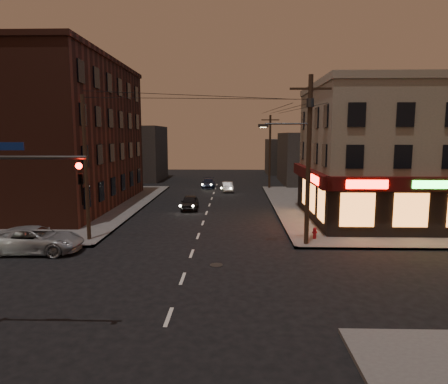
{
  "coord_description": "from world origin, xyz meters",
  "views": [
    {
      "loc": [
        2.43,
        -17.93,
        6.69
      ],
      "look_at": [
        1.78,
        6.53,
        3.2
      ],
      "focal_mm": 32.0,
      "sensor_mm": 36.0,
      "label": 1
    }
  ],
  "objects_px": {
    "suv_cross": "(35,240)",
    "sedan_near": "(190,202)",
    "sedan_mid": "(228,187)",
    "fire_hydrant": "(315,233)",
    "sedan_far": "(208,183)"
  },
  "relations": [
    {
      "from": "sedan_near",
      "to": "sedan_far",
      "type": "distance_m",
      "value": 15.16
    },
    {
      "from": "sedan_mid",
      "to": "fire_hydrant",
      "type": "bearing_deg",
      "value": -80.22
    },
    {
      "from": "suv_cross",
      "to": "sedan_near",
      "type": "height_order",
      "value": "suv_cross"
    },
    {
      "from": "suv_cross",
      "to": "sedan_near",
      "type": "relative_size",
      "value": 1.44
    },
    {
      "from": "suv_cross",
      "to": "fire_hydrant",
      "type": "relative_size",
      "value": 7.4
    },
    {
      "from": "sedan_near",
      "to": "sedan_mid",
      "type": "relative_size",
      "value": 1.06
    },
    {
      "from": "sedan_mid",
      "to": "sedan_far",
      "type": "xyz_separation_m",
      "value": [
        -2.53,
        3.46,
        0.01
      ]
    },
    {
      "from": "suv_cross",
      "to": "sedan_near",
      "type": "xyz_separation_m",
      "value": [
        7.39,
        13.64,
        -0.11
      ]
    },
    {
      "from": "suv_cross",
      "to": "sedan_mid",
      "type": "distance_m",
      "value": 27.45
    },
    {
      "from": "sedan_near",
      "to": "sedan_mid",
      "type": "bearing_deg",
      "value": 72.02
    },
    {
      "from": "sedan_far",
      "to": "fire_hydrant",
      "type": "distance_m",
      "value": 27.16
    },
    {
      "from": "sedan_near",
      "to": "sedan_far",
      "type": "xyz_separation_m",
      "value": [
        0.68,
        15.14,
        -0.04
      ]
    },
    {
      "from": "sedan_mid",
      "to": "fire_hydrant",
      "type": "distance_m",
      "value": 23.12
    },
    {
      "from": "suv_cross",
      "to": "fire_hydrant",
      "type": "height_order",
      "value": "suv_cross"
    },
    {
      "from": "suv_cross",
      "to": "sedan_far",
      "type": "xyz_separation_m",
      "value": [
        8.07,
        28.78,
        -0.15
      ]
    }
  ]
}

